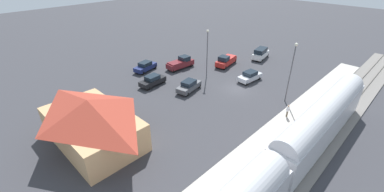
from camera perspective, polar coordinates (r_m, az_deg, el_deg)
ground_plane at (r=40.82m, az=10.21°, el=1.54°), size 200.00×200.00×0.00m
railway_track at (r=36.12m, az=28.67°, el=-5.63°), size 4.80×70.00×0.30m
platform at (r=36.95m, az=22.96°, el=-3.33°), size 3.20×46.00×0.30m
passenger_train at (r=23.04m, az=18.47°, el=-15.52°), size 2.93×40.60×4.98m
station_building at (r=29.71m, az=-21.83°, el=-5.18°), size 12.58×7.81×5.41m
pedestrian_on_platform at (r=34.55m, az=20.88°, el=-2.99°), size 0.36×0.36×1.71m
suv_white at (r=54.36m, az=15.29°, el=9.31°), size 2.85×5.18×2.22m
sedan_navy at (r=47.37m, az=-10.54°, el=6.62°), size 2.71×4.78×1.74m
sedan_black at (r=41.55m, az=-8.93°, el=3.51°), size 2.19×4.63×1.74m
sedan_charcoal at (r=39.29m, az=-0.71°, el=2.34°), size 2.63×4.76×1.74m
sedan_silver at (r=43.69m, az=12.99°, el=4.41°), size 2.21×4.64×1.74m
pickup_red at (r=49.41m, az=7.69°, el=7.98°), size 2.89×5.66×2.14m
pickup_maroon at (r=47.82m, az=-2.57°, el=7.50°), size 2.28×5.51×2.14m
light_pole_near_platform at (r=37.07m, az=21.68°, el=6.20°), size 0.44×0.44×8.72m
light_pole_lot_center at (r=42.57m, az=3.48°, el=10.67°), size 0.44×0.44×8.30m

